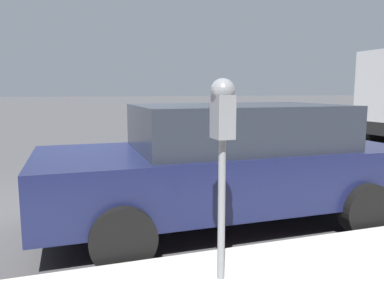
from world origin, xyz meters
name	(u,v)px	position (x,y,z in m)	size (l,w,h in m)	color
ground_plane	(113,207)	(0.00, 0.00, 0.00)	(220.00, 220.00, 0.00)	#424244
parking_meter	(222,128)	(-2.73, -0.59, 1.42)	(0.21, 0.19, 1.63)	gray
car_navy	(227,162)	(-1.09, -1.35, 0.80)	(2.07, 4.56, 1.53)	#14193D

